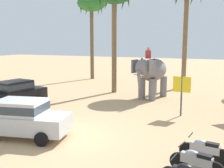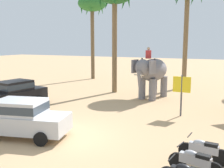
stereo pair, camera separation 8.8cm
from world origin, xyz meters
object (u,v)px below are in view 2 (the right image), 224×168
at_px(elephant_with_mahout, 152,72).
at_px(motorcycle_second_in_row, 195,161).
at_px(car_sedan_foreground, 22,117).
at_px(palm_tree_far_back, 92,6).
at_px(motorcycle_mid_row, 204,150).
at_px(car_parked_far_side, 15,92).
at_px(signboard_yellow, 182,87).

distance_m(elephant_with_mahout, motorcycle_second_in_row, 11.93).
xyz_separation_m(car_sedan_foreground, elephant_with_mahout, (2.85, 10.53, 1.06)).
bearing_deg(elephant_with_mahout, palm_tree_far_back, 140.77).
distance_m(car_sedan_foreground, motorcycle_mid_row, 7.76).
relative_size(car_parked_far_side, elephant_with_mahout, 1.07).
bearing_deg(car_parked_far_side, motorcycle_mid_row, -15.93).
relative_size(car_sedan_foreground, car_parked_far_side, 1.02).
relative_size(car_sedan_foreground, signboard_yellow, 1.83).
relative_size(car_parked_far_side, motorcycle_mid_row, 2.39).
xyz_separation_m(elephant_with_mahout, palm_tree_far_back, (-9.40, 7.68, 6.22)).
distance_m(elephant_with_mahout, signboard_yellow, 5.01).
xyz_separation_m(motorcycle_second_in_row, palm_tree_far_back, (-14.12, 18.53, 7.74)).
bearing_deg(car_sedan_foreground, elephant_with_mahout, 74.88).
distance_m(car_sedan_foreground, signboard_yellow, 8.76).
bearing_deg(motorcycle_second_in_row, palm_tree_far_back, 127.31).
relative_size(motorcycle_mid_row, signboard_yellow, 0.75).
bearing_deg(palm_tree_far_back, motorcycle_second_in_row, -52.69).
bearing_deg(elephant_with_mahout, car_sedan_foreground, -105.12).
height_order(car_sedan_foreground, palm_tree_far_back, palm_tree_far_back).
height_order(car_parked_far_side, motorcycle_mid_row, car_parked_far_side).
height_order(car_sedan_foreground, car_parked_far_side, same).
xyz_separation_m(car_sedan_foreground, motorcycle_second_in_row, (7.57, -0.32, -0.46)).
bearing_deg(elephant_with_mahout, motorcycle_mid_row, -63.54).
bearing_deg(car_sedan_foreground, car_parked_far_side, 137.48).
distance_m(elephant_with_mahout, palm_tree_far_back, 13.64).
xyz_separation_m(elephant_with_mahout, motorcycle_second_in_row, (4.72, -10.85, -1.53)).
xyz_separation_m(car_parked_far_side, elephant_with_mahout, (7.56, 6.22, 1.06)).
relative_size(car_parked_far_side, signboard_yellow, 1.79).
bearing_deg(car_parked_far_side, motorcycle_second_in_row, -20.70).
relative_size(elephant_with_mahout, palm_tree_far_back, 0.42).
xyz_separation_m(car_parked_far_side, signboard_yellow, (10.52, 2.19, 0.76)).
bearing_deg(motorcycle_second_in_row, car_parked_far_side, 159.30).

